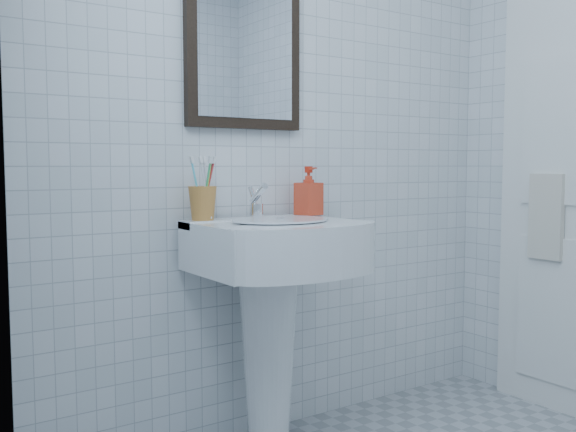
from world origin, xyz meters
TOP-DOWN VIEW (x-y plane):
  - wall_back at (0.00, 1.20)m, footprint 2.20×0.02m
  - wall_left at (-1.10, 0.00)m, footprint 0.02×2.40m
  - washbasin at (-0.22, 0.99)m, footprint 0.59×0.43m
  - faucet at (-0.22, 1.09)m, footprint 0.05×0.12m
  - toothbrush_cup at (-0.45, 1.11)m, footprint 0.13×0.13m
  - soap_dispenser at (0.02, 1.10)m, footprint 0.10×0.10m
  - wall_mirror at (-0.22, 1.18)m, footprint 0.50×0.04m
  - towel_ring at (1.06, 0.70)m, footprint 0.01×0.18m
  - hand_towel at (1.04, 0.70)m, footprint 0.03×0.16m

SIDE VIEW (x-z plane):
  - washbasin at x=-0.22m, z-range 0.15..1.06m
  - hand_towel at x=1.04m, z-range 0.68..1.06m
  - faucet at x=-0.22m, z-range 0.88..1.02m
  - toothbrush_cup at x=-0.45m, z-range 0.90..1.02m
  - soap_dispenser at x=0.02m, z-range 0.90..1.09m
  - towel_ring at x=1.06m, z-range 0.96..1.14m
  - wall_back at x=0.00m, z-range 0.00..2.50m
  - wall_left at x=-1.10m, z-range 0.00..2.50m
  - wall_mirror at x=-0.22m, z-range 1.24..1.86m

